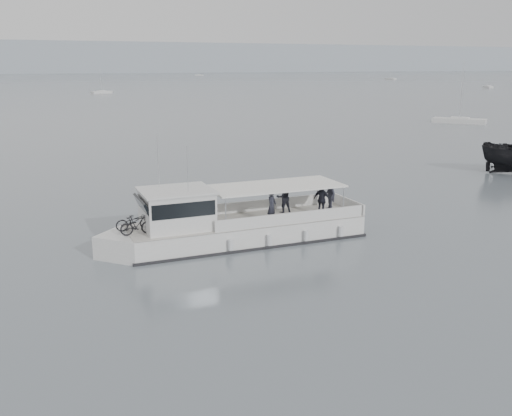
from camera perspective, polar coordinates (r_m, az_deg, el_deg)
name	(u,v)px	position (r m, az deg, el deg)	size (l,w,h in m)	color
ground	(136,278)	(23.47, -11.92, -6.90)	(1400.00, 1400.00, 0.00)	slate
headland	(6,57)	(581.60, -23.71, 13.63)	(1400.00, 90.00, 28.00)	#939EA8
tour_boat	(224,226)	(27.03, -3.20, -1.78)	(13.02, 3.52, 5.44)	silver
moored_fleet	(20,88)	(215.32, -22.52, 11.05)	(389.40, 351.30, 8.73)	silver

